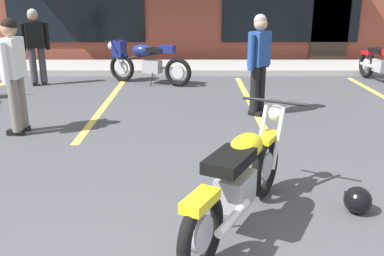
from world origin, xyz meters
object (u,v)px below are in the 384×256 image
object	(u,v)px
person_in_black_shirt	(258,59)
person_in_shorts_foreground	(12,70)
motorcycle_red_sportbike	(143,60)
motorcycle_blue_standard	(382,64)
person_by_back_row	(34,43)
motorcycle_foreground_classic	(239,179)
helmet_on_pavement	(356,200)

from	to	relation	value
person_in_black_shirt	person_in_shorts_foreground	size ratio (longest dim) A/B	1.00
motorcycle_red_sportbike	motorcycle_blue_standard	xyz separation A→B (m)	(5.43, -0.04, -0.07)
person_in_black_shirt	person_in_shorts_foreground	distance (m)	3.81
motorcycle_blue_standard	person_by_back_row	size ratio (longest dim) A/B	1.26
motorcycle_blue_standard	person_in_shorts_foreground	bearing A→B (deg)	-152.39
motorcycle_blue_standard	motorcycle_red_sportbike	bearing A→B (deg)	179.55
motorcycle_red_sportbike	person_by_back_row	xyz separation A→B (m)	(-2.36, -0.21, 0.42)
motorcycle_foreground_classic	motorcycle_blue_standard	size ratio (longest dim) A/B	0.91
person_in_shorts_foreground	motorcycle_blue_standard	bearing A→B (deg)	27.61
person_by_back_row	helmet_on_pavement	bearing A→B (deg)	-49.45
motorcycle_blue_standard	helmet_on_pavement	distance (m)	6.64
motorcycle_foreground_classic	person_in_black_shirt	world-z (taller)	person_in_black_shirt
person_by_back_row	helmet_on_pavement	distance (m)	7.75
motorcycle_foreground_classic	motorcycle_blue_standard	world-z (taller)	same
motorcycle_red_sportbike	helmet_on_pavement	world-z (taller)	motorcycle_red_sportbike
person_in_black_shirt	motorcycle_foreground_classic	bearing A→B (deg)	-100.65
person_in_shorts_foreground	person_by_back_row	size ratio (longest dim) A/B	1.00
motorcycle_blue_standard	person_in_shorts_foreground	distance (m)	7.80
person_in_black_shirt	person_in_shorts_foreground	xyz separation A→B (m)	(-3.66, -1.04, 0.00)
person_by_back_row	helmet_on_pavement	world-z (taller)	person_by_back_row
motorcycle_foreground_classic	person_by_back_row	world-z (taller)	person_by_back_row
motorcycle_foreground_classic	person_by_back_row	bearing A→B (deg)	122.30
motorcycle_blue_standard	person_in_black_shirt	world-z (taller)	person_in_black_shirt
motorcycle_foreground_classic	motorcycle_blue_standard	bearing A→B (deg)	57.90
motorcycle_foreground_classic	person_in_shorts_foreground	size ratio (longest dim) A/B	1.15
motorcycle_blue_standard	person_in_black_shirt	bearing A→B (deg)	-141.57
person_by_back_row	motorcycle_foreground_classic	bearing A→B (deg)	-57.70
motorcycle_blue_standard	person_in_shorts_foreground	size ratio (longest dim) A/B	1.26
motorcycle_red_sportbike	motorcycle_foreground_classic	bearing A→B (deg)	-76.65
motorcycle_foreground_classic	person_in_shorts_foreground	world-z (taller)	person_in_shorts_foreground
motorcycle_red_sportbike	helmet_on_pavement	size ratio (longest dim) A/B	7.66
person_in_shorts_foreground	motorcycle_foreground_classic	bearing A→B (deg)	-41.92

